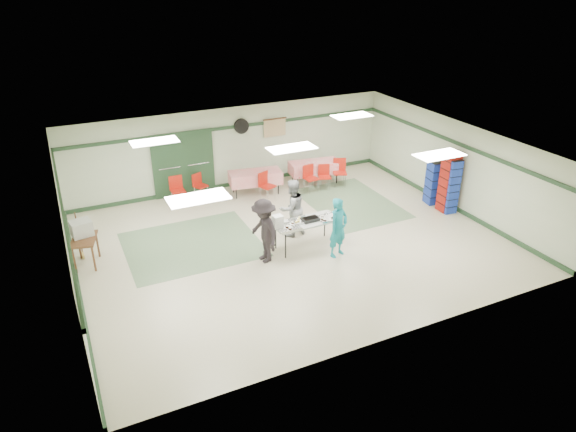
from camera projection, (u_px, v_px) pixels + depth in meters
name	position (u px, v px, depth m)	size (l,w,h in m)	color
floor	(291.00, 242.00, 14.02)	(11.00, 11.00, 0.00)	beige
ceiling	(292.00, 147.00, 12.84)	(11.00, 11.00, 0.00)	white
wall_back	(233.00, 147.00, 17.09)	(11.00, 11.00, 0.00)	beige
wall_front	(393.00, 282.00, 9.77)	(11.00, 11.00, 0.00)	beige
wall_left	(67.00, 239.00, 11.32)	(9.00, 9.00, 0.00)	beige
wall_right	(455.00, 165.00, 15.54)	(9.00, 9.00, 0.00)	beige
trim_back	(232.00, 127.00, 16.76)	(11.00, 0.06, 0.10)	#213C24
baseboard_back	(235.00, 183.00, 17.63)	(11.00, 0.06, 0.12)	#213C24
trim_left	(63.00, 210.00, 11.02)	(9.00, 0.06, 0.10)	#213C24
baseboard_left	(79.00, 288.00, 11.90)	(9.00, 0.06, 0.12)	#213C24
trim_right	(457.00, 143.00, 15.23)	(9.00, 0.06, 0.10)	#213C24
baseboard_right	(448.00, 204.00, 16.10)	(9.00, 0.06, 0.12)	#213C24
green_patch_a	(192.00, 244.00, 13.87)	(3.50, 3.00, 0.01)	gray
green_patch_b	(350.00, 203.00, 16.32)	(2.50, 3.50, 0.01)	gray
double_door_left	(169.00, 166.00, 16.33)	(0.90, 0.06, 2.10)	gray
double_door_right	(198.00, 162.00, 16.69)	(0.90, 0.06, 2.10)	gray
door_frame	(184.00, 164.00, 16.49)	(2.00, 0.03, 2.15)	#213C24
wall_fan	(241.00, 126.00, 16.85)	(0.50, 0.50, 0.10)	black
scroll_banner	(275.00, 128.00, 17.40)	(0.80, 0.02, 0.60)	tan
serving_table	(306.00, 223.00, 13.47)	(1.78, 0.78, 0.76)	beige
sheet_tray_right	(328.00, 218.00, 13.60)	(0.59, 0.45, 0.02)	silver
sheet_tray_mid	(300.00, 221.00, 13.45)	(0.54, 0.41, 0.02)	silver
sheet_tray_left	(288.00, 228.00, 13.09)	(0.63, 0.48, 0.02)	silver
baking_pan	(310.00, 219.00, 13.46)	(0.45, 0.28, 0.08)	black
foam_box_stack	(278.00, 222.00, 13.05)	(0.24, 0.22, 0.33)	white
volunteer_teal	(338.00, 228.00, 13.04)	(0.58, 0.38, 1.59)	teal
volunteer_grey	(292.00, 208.00, 14.04)	(0.80, 0.62, 1.64)	gray
volunteer_dark	(264.00, 231.00, 12.77)	(1.09, 0.63, 1.69)	black
dining_table_a	(315.00, 167.00, 17.63)	(1.80, 0.99, 0.77)	red
dining_table_b	(255.00, 177.00, 16.78)	(1.78, 1.01, 0.77)	red
chair_a	(324.00, 174.00, 17.21)	(0.48, 0.49, 0.83)	red
chair_b	(310.00, 175.00, 16.99)	(0.47, 0.47, 0.89)	red
chair_c	(340.00, 169.00, 17.42)	(0.57, 0.57, 0.94)	red
chair_d	(265.00, 183.00, 16.37)	(0.55, 0.55, 0.91)	red
chair_loose_a	(199.00, 183.00, 16.52)	(0.50, 0.50, 0.80)	red
chair_loose_b	(177.00, 187.00, 16.05)	(0.43, 0.43, 0.91)	red
crate_stack_blue_a	(451.00, 186.00, 15.35)	(0.38, 0.38, 1.71)	#192E97
crate_stack_red	(449.00, 181.00, 15.41)	(0.42, 0.42, 1.91)	maroon
crate_stack_blue_b	(434.00, 183.00, 16.02)	(0.43, 0.43, 1.39)	#192E97
printer_table	(84.00, 242.00, 12.67)	(0.76, 0.98, 0.74)	brown
office_printer	(81.00, 228.00, 12.70)	(0.49, 0.43, 0.39)	#BBBAB6
broom	(79.00, 234.00, 13.03)	(0.03, 0.03, 1.28)	brown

